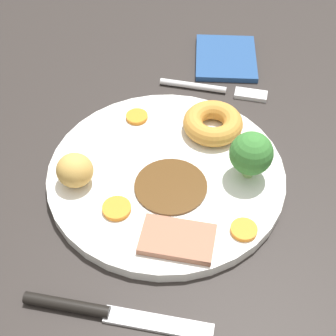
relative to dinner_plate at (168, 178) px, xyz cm
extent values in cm
cube|color=#2B2623|center=(-0.45, -0.34, -2.50)|extent=(120.00, 84.00, 3.60)
cylinder|color=white|center=(0.00, 0.00, 0.00)|extent=(27.97, 27.97, 1.40)
cylinder|color=#563819|center=(1.87, 0.81, 0.85)|extent=(8.36, 8.36, 0.30)
cube|color=#9E664C|center=(8.89, 3.28, 1.10)|extent=(5.19, 7.92, 0.80)
torus|color=#C68938|center=(-8.56, 3.61, 1.93)|extent=(7.53, 7.53, 2.45)
ellipsoid|color=tan|center=(3.77, -9.86, 2.64)|extent=(4.28, 4.41, 3.88)
cylinder|color=orange|center=(-8.37, -6.31, 0.96)|extent=(2.82, 2.82, 0.52)
cylinder|color=orange|center=(6.57, -4.11, 0.99)|extent=(3.18, 3.18, 0.58)
cylinder|color=orange|center=(5.89, 9.78, 0.96)|extent=(2.87, 2.87, 0.52)
cylinder|color=#8CB766|center=(-2.19, 9.04, 1.61)|extent=(1.21, 1.21, 1.82)
sphere|color=#387A33|center=(-2.19, 9.04, 4.26)|extent=(4.97, 4.97, 4.97)
cylinder|color=silver|center=(-17.96, -0.92, -0.25)|extent=(1.18, 9.52, 0.90)
cube|color=silver|center=(-18.21, 7.32, -0.40)|extent=(2.13, 4.56, 0.60)
cylinder|color=black|center=(18.10, -5.44, -0.10)|extent=(1.72, 8.56, 1.20)
cube|color=silver|center=(17.55, 3.54, -0.50)|extent=(2.34, 10.58, 0.40)
cube|color=navy|center=(-25.86, 2.44, -0.30)|extent=(12.55, 10.99, 0.80)
camera|label=1|loc=(37.38, 9.57, 44.10)|focal=53.15mm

